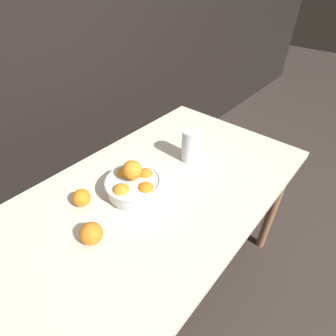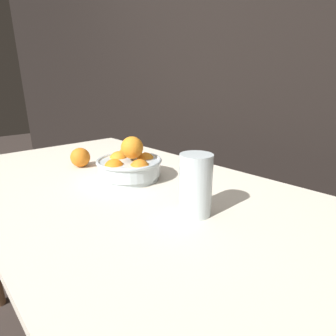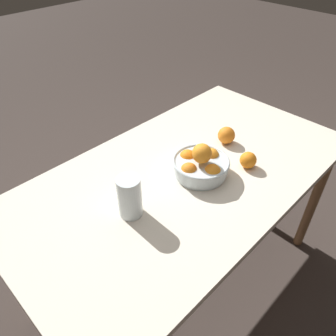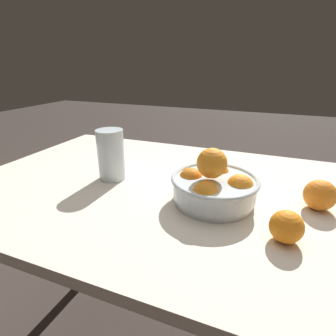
{
  "view_description": "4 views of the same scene",
  "coord_description": "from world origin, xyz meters",
  "px_view_note": "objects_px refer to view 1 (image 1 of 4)",
  "views": [
    {
      "loc": [
        -0.54,
        -0.56,
        1.53
      ],
      "look_at": [
        0.12,
        -0.0,
        0.83
      ],
      "focal_mm": 28.0,
      "sensor_mm": 36.0,
      "label": 1
    },
    {
      "loc": [
        0.7,
        -0.46,
        1.08
      ],
      "look_at": [
        0.17,
        0.05,
        0.85
      ],
      "focal_mm": 28.0,
      "sensor_mm": 36.0,
      "label": 2
    },
    {
      "loc": [
        0.78,
        0.68,
        1.63
      ],
      "look_at": [
        0.11,
        0.01,
        0.85
      ],
      "focal_mm": 35.0,
      "sensor_mm": 36.0,
      "label": 3
    },
    {
      "loc": [
        -0.15,
        0.67,
        1.11
      ],
      "look_at": [
        0.12,
        0.0,
        0.82
      ],
      "focal_mm": 28.0,
      "sensor_mm": 36.0,
      "label": 4
    }
  ],
  "objects_px": {
    "juice_glass": "(190,147)",
    "orange_loose_near_bowl": "(91,234)",
    "orange_loose_front": "(81,198)",
    "fruit_bowl": "(133,184)"
  },
  "relations": [
    {
      "from": "juice_glass",
      "to": "orange_loose_near_bowl",
      "type": "height_order",
      "value": "juice_glass"
    },
    {
      "from": "fruit_bowl",
      "to": "orange_loose_front",
      "type": "distance_m",
      "value": 0.21
    },
    {
      "from": "juice_glass",
      "to": "orange_loose_near_bowl",
      "type": "bearing_deg",
      "value": -177.27
    },
    {
      "from": "juice_glass",
      "to": "orange_loose_front",
      "type": "xyz_separation_m",
      "value": [
        -0.51,
        0.14,
        -0.04
      ]
    },
    {
      "from": "orange_loose_near_bowl",
      "to": "orange_loose_front",
      "type": "xyz_separation_m",
      "value": [
        0.08,
        0.17,
        -0.0
      ]
    },
    {
      "from": "orange_loose_near_bowl",
      "to": "orange_loose_front",
      "type": "bearing_deg",
      "value": 64.89
    },
    {
      "from": "fruit_bowl",
      "to": "orange_loose_near_bowl",
      "type": "height_order",
      "value": "fruit_bowl"
    },
    {
      "from": "juice_glass",
      "to": "orange_loose_near_bowl",
      "type": "relative_size",
      "value": 2.04
    },
    {
      "from": "orange_loose_near_bowl",
      "to": "fruit_bowl",
      "type": "bearing_deg",
      "value": 13.82
    },
    {
      "from": "fruit_bowl",
      "to": "juice_glass",
      "type": "xyz_separation_m",
      "value": [
        0.34,
        -0.03,
        0.02
      ]
    }
  ]
}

